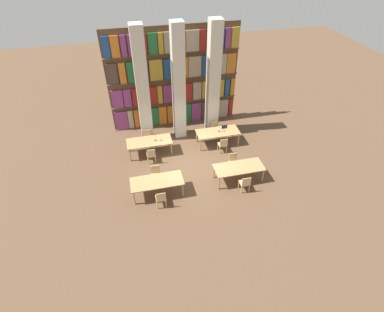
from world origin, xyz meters
The scene contains 20 objects.
ground_plane centered at (0.00, 0.00, 0.00)m, with size 40.00×40.00×0.00m, color brown.
bookshelf_bank centered at (0.01, 4.04, 2.62)m, with size 7.04×0.35×5.50m.
pillar_left centered at (-1.80, 2.76, 3.00)m, with size 0.61×0.61×6.00m.
pillar_center centered at (0.00, 2.76, 3.00)m, with size 0.61×0.61×6.00m.
pillar_right centered at (1.80, 2.76, 3.00)m, with size 0.61×0.61×6.00m.
reading_table_0 centered at (-1.87, -1.54, 0.69)m, with size 2.24×0.95×0.76m.
chair_0 centered at (-1.83, -2.30, 0.47)m, with size 0.42×0.40×0.87m.
chair_1 centered at (-1.83, -0.78, 0.47)m, with size 0.42×0.40×0.87m.
reading_table_1 centered at (1.85, -1.50, 0.69)m, with size 2.24×0.95×0.76m.
chair_2 centered at (1.88, -2.25, 0.47)m, with size 0.42×0.40×0.87m.
chair_3 centered at (1.88, -0.74, 0.47)m, with size 0.42×0.40×0.87m.
reading_table_2 centered at (-1.83, 1.43, 0.69)m, with size 2.24×0.95×0.76m.
chair_4 centered at (-1.85, 0.67, 0.47)m, with size 0.42×0.40×0.87m.
chair_5 centered at (-1.85, 2.19, 0.47)m, with size 0.42×0.40×0.87m.
desk_lamp_0 centered at (-1.52, 1.39, 1.10)m, with size 0.14×0.14×0.50m.
reading_table_3 centered at (1.76, 1.43, 0.69)m, with size 2.24×0.95×0.76m.
chair_6 centered at (1.81, 0.67, 0.47)m, with size 0.42×0.40×0.87m.
chair_7 centered at (1.81, 2.19, 0.47)m, with size 0.42×0.40×0.87m.
desk_lamp_1 centered at (1.83, 1.44, 1.08)m, with size 0.14×0.14×0.47m.
laptop centered at (2.18, 1.71, 0.80)m, with size 0.32×0.22×0.21m.
Camera 1 is at (-2.55, -10.90, 9.54)m, focal length 28.00 mm.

